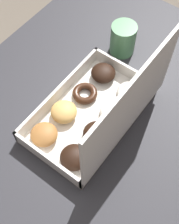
{
  "coord_description": "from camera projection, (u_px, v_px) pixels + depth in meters",
  "views": [
    {
      "loc": [
        0.36,
        0.24,
        1.48
      ],
      "look_at": [
        0.02,
        -0.02,
        0.74
      ],
      "focal_mm": 50.0,
      "sensor_mm": 36.0,
      "label": 1
    }
  ],
  "objects": [
    {
      "name": "coffee_mug",
      "position": [
        123.0,
        39.0,
        0.95
      ],
      "size": [
        0.08,
        0.08,
        0.1
      ],
      "color": "#4C8456",
      "rests_on": "dining_table"
    },
    {
      "name": "dining_table",
      "position": [
        98.0,
        132.0,
        0.96
      ],
      "size": [
        1.03,
        0.82,
        0.72
      ],
      "color": "#2D2D33",
      "rests_on": "ground_plane"
    },
    {
      "name": "donut_box",
      "position": [
        95.0,
        113.0,
        0.81
      ],
      "size": [
        0.36,
        0.23,
        0.28
      ],
      "color": "silver",
      "rests_on": "dining_table"
    },
    {
      "name": "ground_plane",
      "position": [
        95.0,
        190.0,
        1.49
      ],
      "size": [
        8.0,
        8.0,
        0.0
      ],
      "primitive_type": "plane",
      "color": "#6B6054"
    }
  ]
}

